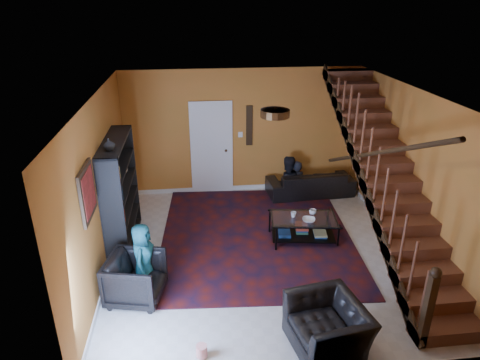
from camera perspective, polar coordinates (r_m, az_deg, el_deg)
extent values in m
plane|color=beige|center=(7.69, 2.86, -9.72)|extent=(5.50, 5.50, 0.00)
plane|color=#CB702D|center=(9.58, 0.33, 6.41)|extent=(5.20, 0.00, 5.20)
plane|color=#CB702D|center=(4.70, 8.84, -13.52)|extent=(5.20, 0.00, 5.20)
plane|color=#CB702D|center=(7.09, -18.11, -1.09)|extent=(0.00, 5.50, 5.50)
plane|color=#CB702D|center=(7.88, 22.08, 0.78)|extent=(0.00, 5.50, 5.50)
plane|color=white|center=(6.60, 3.35, 11.11)|extent=(5.50, 5.50, 0.00)
cube|color=silver|center=(10.05, 0.32, -0.98)|extent=(5.20, 0.02, 0.10)
cube|color=silver|center=(7.72, -16.78, -10.25)|extent=(0.02, 5.50, 0.10)
cube|color=#CB702D|center=(7.69, 18.88, 0.09)|extent=(0.95, 4.92, 2.83)
cube|color=black|center=(7.48, 15.80, 0.49)|extent=(0.04, 5.02, 3.02)
cylinder|color=black|center=(7.34, 16.40, 3.74)|extent=(0.07, 4.20, 2.44)
cube|color=black|center=(6.07, 23.70, -15.87)|extent=(0.10, 0.10, 1.10)
cube|color=black|center=(7.75, -15.57, -1.90)|extent=(0.35, 1.80, 2.00)
cube|color=black|center=(8.02, -15.11, -5.78)|extent=(0.35, 1.72, 0.03)
cube|color=black|center=(7.69, -15.70, -0.82)|extent=(0.35, 1.72, 0.03)
cube|color=silver|center=(9.62, -3.80, 4.07)|extent=(0.82, 0.05, 2.05)
cube|color=maroon|center=(6.14, -19.68, -1.56)|extent=(0.04, 0.74, 0.74)
cube|color=black|center=(9.54, 1.25, 7.27)|extent=(0.14, 0.03, 0.90)
cylinder|color=#3F2814|center=(5.85, 4.69, 8.86)|extent=(0.40, 0.40, 0.10)
cube|color=#47110C|center=(8.19, 2.19, -7.39)|extent=(3.79, 4.25, 0.02)
imported|color=black|center=(9.85, 9.34, -0.37)|extent=(1.98, 0.88, 0.56)
imported|color=black|center=(6.65, -13.74, -12.64)|extent=(0.94, 0.93, 0.72)
imported|color=black|center=(5.87, 11.60, -18.58)|extent=(1.03, 1.13, 0.64)
imported|color=black|center=(9.85, 7.37, -0.90)|extent=(0.49, 0.35, 1.26)
imported|color=black|center=(9.78, 6.24, -0.63)|extent=(0.70, 0.57, 1.38)
imported|color=#17585A|center=(6.75, -12.80, -9.98)|extent=(0.43, 0.59, 1.10)
cube|color=black|center=(7.66, 4.84, -7.95)|extent=(0.03, 0.03, 0.45)
cube|color=black|center=(7.95, 12.98, -7.28)|extent=(0.03, 0.03, 0.45)
cube|color=black|center=(8.20, 3.97, -5.65)|extent=(0.03, 0.03, 0.45)
cube|color=black|center=(8.47, 11.60, -5.11)|extent=(0.03, 0.03, 0.45)
cube|color=black|center=(8.10, 8.36, -7.12)|extent=(1.22, 0.79, 0.02)
cube|color=silver|center=(7.94, 8.49, -5.07)|extent=(1.29, 0.86, 0.02)
imported|color=#999999|center=(8.05, 9.68, -4.25)|extent=(0.17, 0.17, 0.10)
imported|color=#999999|center=(7.92, 7.14, -4.59)|extent=(0.11, 0.11, 0.10)
imported|color=#999999|center=(7.82, 9.16, -5.29)|extent=(0.29, 0.29, 0.06)
imported|color=#999999|center=(6.90, -17.10, 4.59)|extent=(0.18, 0.18, 0.19)
cylinder|color=red|center=(5.79, -5.14, -21.74)|extent=(0.16, 0.16, 0.16)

